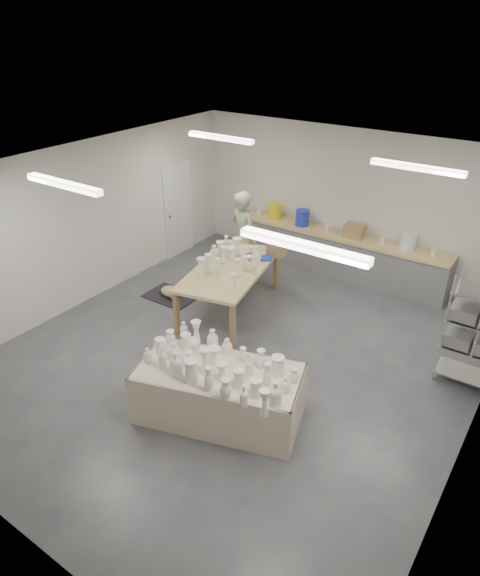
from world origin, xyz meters
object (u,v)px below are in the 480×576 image
Objects in this scene: drying_table at (219,391)px; potter at (244,237)px; red_stool at (251,264)px; work_table at (234,265)px.

potter reaches higher than drying_table.
red_stool is at bearing -70.27° from potter.
work_table is 1.54m from red_stool.
red_stool is at bearing 100.71° from drying_table.
drying_table is 6.37× the size of red_stool.
drying_table is 1.26× the size of potter.
red_stool is at bearing 98.10° from work_table.
work_table is at bearing 104.15° from drying_table.
potter is (-2.06, 3.61, 0.53)m from drying_table.
drying_table reaches higher than red_stool.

